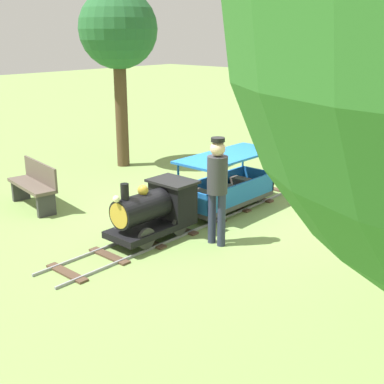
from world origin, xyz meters
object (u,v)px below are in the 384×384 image
(passenger_car, at_px, (227,187))
(conductor_person, at_px, (217,183))
(locomotive, at_px, (156,209))
(park_bench, at_px, (35,185))
(oak_tree_far, at_px, (118,32))

(passenger_car, height_order, conductor_person, conductor_person)
(locomotive, height_order, park_bench, locomotive)
(locomotive, relative_size, oak_tree_far, 0.36)
(locomotive, relative_size, conductor_person, 0.89)
(locomotive, bearing_deg, conductor_person, -151.93)
(oak_tree_far, bearing_deg, park_bench, 110.20)
(passenger_car, xyz_separation_m, conductor_person, (-0.83, 1.31, 0.53))
(conductor_person, height_order, park_bench, conductor_person)
(locomotive, xyz_separation_m, park_bench, (2.66, 0.43, -0.07))
(park_bench, bearing_deg, conductor_person, -165.94)
(locomotive, xyz_separation_m, passenger_car, (0.00, -1.75, -0.06))
(passenger_car, xyz_separation_m, park_bench, (2.66, 2.18, -0.01))
(locomotive, relative_size, passenger_car, 0.72)
(passenger_car, distance_m, oak_tree_far, 4.67)
(conductor_person, bearing_deg, locomotive, 28.07)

